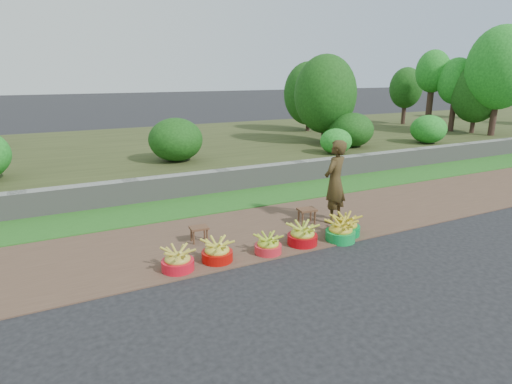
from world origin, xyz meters
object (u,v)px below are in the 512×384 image
basin_e (340,232)px  basin_b (217,252)px  vendor_woman (335,182)px  basin_c (268,245)px  basin_a (178,261)px  basin_f (345,226)px  stool_right (307,212)px  basin_d (302,235)px  stool_left (199,230)px

basin_e → basin_b: bearing=175.2°
basin_e → vendor_woman: 1.17m
basin_b → basin_c: size_ratio=1.10×
basin_b → basin_a: bearing=-177.1°
basin_c → basin_f: basin_f is taller
stool_right → basin_c: bearing=-146.5°
basin_e → vendor_woman: bearing=60.3°
basin_f → stool_right: basin_f is taller
basin_c → vendor_woman: vendor_woman is taller
basin_f → stool_right: (-0.29, 0.81, 0.08)m
basin_c → basin_d: (0.70, 0.06, 0.02)m
basin_e → basin_a: bearing=176.9°
basin_f → stool_left: size_ratio=1.60×
basin_e → stool_right: 0.99m
basin_b → vendor_woman: 2.89m
stool_left → stool_right: bearing=-1.8°
basin_a → basin_f: bearing=0.2°
basin_a → basin_d: (2.20, -0.01, 0.01)m
basin_f → stool_left: basin_f is taller
basin_f → vendor_woman: vendor_woman is taller
basin_c → stool_left: size_ratio=1.35×
basin_f → stool_right: bearing=109.9°
basin_e → basin_f: basin_f is taller
stool_right → basin_f: bearing=-70.1°
basin_a → basin_e: 2.90m
stool_right → vendor_woman: size_ratio=0.23×
basin_c → basin_f: 1.64m
basin_d → stool_right: bearing=52.3°
basin_d → basin_e: basin_e is taller
basin_e → basin_f: size_ratio=0.99×
basin_b → vendor_woman: bearing=13.5°
basin_b → basin_d: basin_d is taller
basin_a → stool_left: size_ratio=1.48×
basin_c → basin_d: size_ratio=0.86×
basin_f → stool_right: size_ratio=1.41×
basin_a → basin_d: 2.20m
basin_a → stool_right: bearing=16.2°
basin_c → basin_d: 0.71m
basin_b → basin_f: 2.49m
basin_a → basin_b: (0.65, 0.03, 0.00)m
basin_a → basin_e: (2.90, -0.16, 0.01)m
basin_a → basin_f: basin_f is taller
basin_d → vendor_woman: (1.18, 0.70, 0.66)m
basin_c → stool_right: basin_c is taller
basin_c → stool_left: 1.28m
basin_b → basin_d: (1.56, -0.04, 0.01)m
basin_c → vendor_woman: size_ratio=0.27×
basin_b → basin_f: bearing=-0.5°
basin_d → basin_f: bearing=1.1°
basin_c → basin_b: bearing=173.4°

